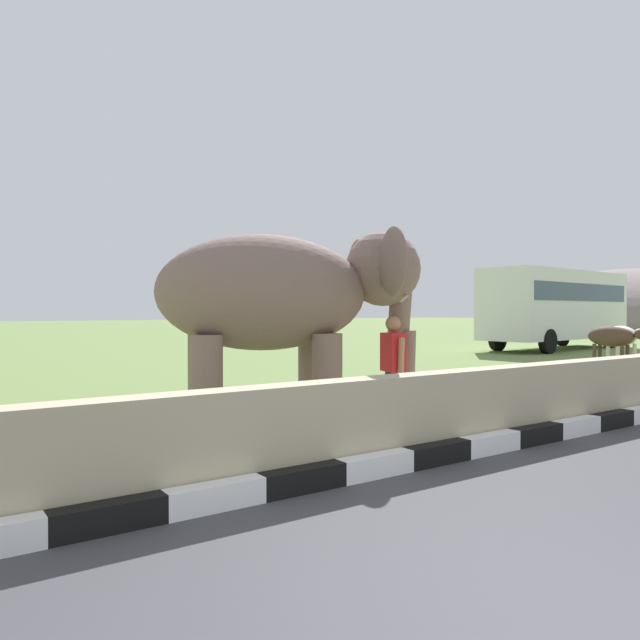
% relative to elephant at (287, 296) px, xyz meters
% --- Properties ---
extents(striped_curb, '(16.20, 0.20, 0.24)m').
position_rel_elephant_xyz_m(striped_curb, '(-1.98, -2.79, -1.83)').
color(striped_curb, white).
rests_on(striped_curb, ground_plane).
extents(barrier_parapet, '(28.00, 0.36, 1.00)m').
position_rel_elephant_xyz_m(barrier_parapet, '(0.37, -2.49, -1.45)').
color(barrier_parapet, tan).
rests_on(barrier_parapet, ground_plane).
extents(elephant, '(4.07, 3.06, 2.96)m').
position_rel_elephant_xyz_m(elephant, '(0.00, 0.00, 0.00)').
color(elephant, '#795F57').
rests_on(elephant, ground_plane).
extents(person_handler, '(0.33, 0.66, 1.66)m').
position_rel_elephant_xyz_m(person_handler, '(1.37, -0.80, -1.02)').
color(person_handler, navy).
rests_on(person_handler, ground_plane).
extents(bus_white, '(9.23, 3.48, 3.50)m').
position_rel_elephant_xyz_m(bus_white, '(19.26, 8.38, 0.13)').
color(bus_white, silver).
rests_on(bus_white, ground_plane).
extents(cow_near, '(0.69, 1.90, 1.23)m').
position_rel_elephant_xyz_m(cow_near, '(14.10, 2.90, -1.08)').
color(cow_near, '#473323').
rests_on(cow_near, ground_plane).
extents(cow_mid, '(1.25, 1.87, 1.23)m').
position_rel_elephant_xyz_m(cow_mid, '(15.12, 3.14, -1.08)').
color(cow_mid, beige).
rests_on(cow_mid, ground_plane).
extents(hill_east, '(33.53, 26.83, 11.56)m').
position_rel_elephant_xyz_m(hill_east, '(53.37, 22.20, -1.95)').
color(hill_east, slate).
rests_on(hill_east, ground_plane).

